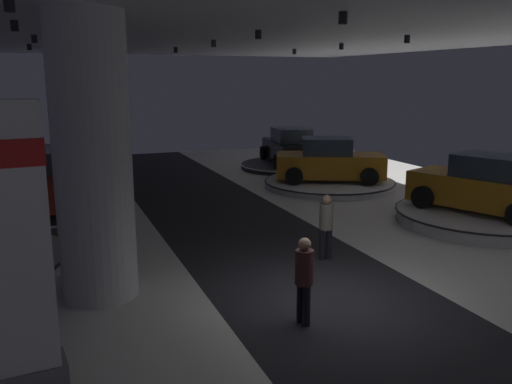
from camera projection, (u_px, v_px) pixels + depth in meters
The scene contains 16 objects.
ground at pixel (329, 301), 10.56m from camera, with size 24.00×44.00×0.06m.
ceiling_with_spotlights at pixel (338, 4), 9.39m from camera, with size 24.00×44.00×0.39m.
column_left at pixel (93, 159), 10.22m from camera, with size 1.47×1.47×5.50m.
brand_sign_pylon at pixel (6, 248), 7.10m from camera, with size 1.32×0.76×4.02m.
display_platform_mid_right at pixel (482, 217), 16.02m from camera, with size 5.07×5.07×0.38m.
display_car_mid_right at pixel (486, 186), 15.80m from camera, with size 3.35×4.57×1.71m.
display_platform_deep_left at pixel (13, 179), 22.16m from camera, with size 5.59×5.59×0.32m.
display_car_deep_left at pixel (10, 157), 21.94m from camera, with size 4.43×3.99×1.71m.
display_platform_deep_right at pixel (290, 165), 25.82m from camera, with size 4.80×4.80×0.23m.
display_car_deep_right at pixel (290, 148), 25.60m from camera, with size 2.76×4.44×1.71m.
display_platform_far_left at pixel (35, 211), 16.72m from camera, with size 5.38×5.38×0.35m.
display_car_far_left at pixel (32, 182), 16.55m from camera, with size 2.94×4.49×1.71m.
display_platform_far_right at pixel (329, 183), 21.42m from camera, with size 5.19×5.19×0.25m.
display_car_far_right at pixel (329, 161), 21.24m from camera, with size 4.57×3.48×1.71m.
visitor_walking_near at pixel (326, 223), 12.70m from camera, with size 0.32×0.32×1.59m.
visitor_walking_far at pixel (304, 276), 9.32m from camera, with size 0.32×0.32×1.59m.
Camera 1 is at (-4.94, -8.66, 4.29)m, focal length 37.60 mm.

